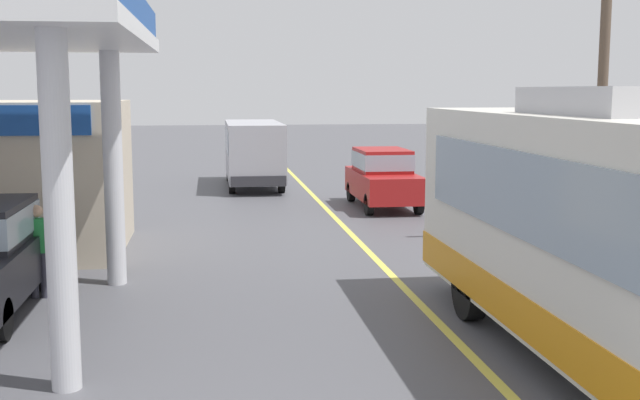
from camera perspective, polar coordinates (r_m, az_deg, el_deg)
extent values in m
plane|color=#4C4C51|center=(25.10, 0.27, -0.45)|extent=(120.00, 120.00, 0.00)
cube|color=#D8CC4C|center=(20.23, 2.27, -2.47)|extent=(0.16, 50.00, 0.01)
cube|color=#8C9EAD|center=(9.54, 16.28, -0.35)|extent=(0.06, 9.35, 1.10)
cube|color=#B2B2B7|center=(10.91, 20.50, 6.68)|extent=(1.60, 2.80, 0.36)
cylinder|color=black|center=(12.97, 10.69, -6.26)|extent=(0.30, 1.00, 1.00)
cylinder|color=black|center=(13.82, 19.41, -5.70)|extent=(0.30, 1.00, 1.00)
cylinder|color=silver|center=(9.95, -18.24, -0.25)|extent=(0.36, 0.36, 4.60)
cylinder|color=silver|center=(15.26, -14.64, 2.59)|extent=(0.36, 0.36, 4.60)
cylinder|color=black|center=(12.60, -21.90, -7.97)|extent=(0.20, 0.64, 0.64)
cylinder|color=black|center=(15.44, -19.23, -4.98)|extent=(0.20, 0.64, 0.64)
cube|color=#A5A5AD|center=(30.29, -4.80, 3.60)|extent=(2.00, 6.00, 2.10)
cube|color=#8C9EAD|center=(30.26, -4.81, 4.36)|extent=(2.04, 5.10, 0.80)
cube|color=#2D2D33|center=(27.34, -4.43, 1.35)|extent=(1.90, 0.16, 0.36)
cylinder|color=black|center=(28.36, -6.33, 1.24)|extent=(0.22, 0.76, 0.76)
cylinder|color=black|center=(28.46, -2.79, 1.30)|extent=(0.22, 0.76, 0.76)
cylinder|color=black|center=(32.33, -6.53, 2.05)|extent=(0.22, 0.76, 0.76)
cylinder|color=black|center=(32.42, -3.42, 2.10)|extent=(0.22, 0.76, 0.76)
cylinder|color=#33333F|center=(14.91, -19.84, -5.10)|extent=(0.14, 0.14, 0.82)
cylinder|color=#33333F|center=(14.87, -19.16, -5.10)|extent=(0.14, 0.14, 0.82)
cube|color=#268C3F|center=(14.75, -19.63, -2.41)|extent=(0.36, 0.22, 0.60)
sphere|color=tan|center=(14.68, -19.71, -0.76)|extent=(0.22, 0.22, 0.22)
cylinder|color=#268C3F|center=(14.81, -20.49, -2.61)|extent=(0.09, 0.09, 0.58)
cylinder|color=#268C3F|center=(14.71, -18.74, -2.60)|extent=(0.09, 0.09, 0.58)
cube|color=maroon|center=(24.86, 4.55, 1.12)|extent=(1.70, 4.20, 0.80)
cube|color=maroon|center=(24.98, 4.47, 2.88)|extent=(1.50, 2.31, 0.70)
cube|color=#8C9EAD|center=(24.98, 4.47, 2.88)|extent=(1.53, 2.35, 0.49)
cylinder|color=black|center=(23.30, 3.53, -0.32)|extent=(0.20, 0.64, 0.64)
cylinder|color=black|center=(23.64, 7.10, -0.25)|extent=(0.20, 0.64, 0.64)
cylinder|color=black|center=(26.22, 2.24, 0.61)|extent=(0.20, 0.64, 0.64)
cylinder|color=black|center=(26.53, 5.43, 0.66)|extent=(0.20, 0.64, 0.64)
cylinder|color=brown|center=(19.75, 19.64, 8.01)|extent=(0.24, 0.24, 7.68)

